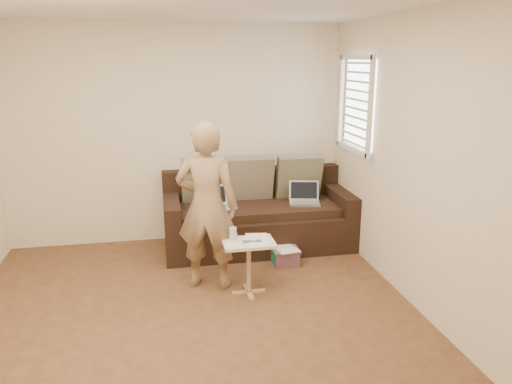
# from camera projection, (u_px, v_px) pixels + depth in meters

# --- Properties ---
(floor) EXTENTS (4.50, 4.50, 0.00)m
(floor) POSITION_uv_depth(u_px,v_px,m) (195.00, 331.00, 4.09)
(floor) COLOR #51321E
(floor) RESTS_ON ground
(wall_back) EXTENTS (4.00, 0.00, 4.00)m
(wall_back) POSITION_uv_depth(u_px,v_px,m) (177.00, 135.00, 5.87)
(wall_back) COLOR beige
(wall_back) RESTS_ON ground
(wall_front) EXTENTS (4.00, 0.00, 4.00)m
(wall_front) POSITION_uv_depth(u_px,v_px,m) (235.00, 339.00, 1.62)
(wall_front) COLOR beige
(wall_front) RESTS_ON ground
(wall_right) EXTENTS (0.00, 4.50, 4.50)m
(wall_right) POSITION_uv_depth(u_px,v_px,m) (429.00, 168.00, 4.12)
(wall_right) COLOR beige
(wall_right) RESTS_ON ground
(window_blinds) EXTENTS (0.12, 0.88, 1.08)m
(window_blinds) POSITION_uv_depth(u_px,v_px,m) (356.00, 104.00, 5.42)
(window_blinds) COLOR white
(window_blinds) RESTS_ON wall_right
(sofa) EXTENTS (2.20, 0.95, 0.85)m
(sofa) POSITION_uv_depth(u_px,v_px,m) (258.00, 212.00, 5.82)
(sofa) COLOR black
(sofa) RESTS_ON ground
(pillow_left) EXTENTS (0.55, 0.29, 0.57)m
(pillow_left) POSITION_uv_depth(u_px,v_px,m) (205.00, 180.00, 5.83)
(pillow_left) COLOR #65654B
(pillow_left) RESTS_ON sofa
(pillow_mid) EXTENTS (0.55, 0.27, 0.57)m
(pillow_mid) POSITION_uv_depth(u_px,v_px,m) (250.00, 178.00, 5.93)
(pillow_mid) COLOR #6E634E
(pillow_mid) RESTS_ON sofa
(pillow_right) EXTENTS (0.55, 0.28, 0.57)m
(pillow_right) POSITION_uv_depth(u_px,v_px,m) (299.00, 176.00, 6.02)
(pillow_right) COLOR #65654B
(pillow_right) RESTS_ON sofa
(laptop_silver) EXTENTS (0.41, 0.33, 0.24)m
(laptop_silver) POSITION_uv_depth(u_px,v_px,m) (305.00, 204.00, 5.82)
(laptop_silver) COLOR #B7BABC
(laptop_silver) RESTS_ON sofa
(laptop_white) EXTENTS (0.41, 0.36, 0.25)m
(laptop_white) POSITION_uv_depth(u_px,v_px,m) (220.00, 209.00, 5.64)
(laptop_white) COLOR white
(laptop_white) RESTS_ON sofa
(person) EXTENTS (0.70, 0.57, 1.65)m
(person) POSITION_uv_depth(u_px,v_px,m) (207.00, 206.00, 4.69)
(person) COLOR olive
(person) RESTS_ON ground
(side_table) EXTENTS (0.48, 0.34, 0.53)m
(side_table) POSITION_uv_depth(u_px,v_px,m) (249.00, 267.00, 4.68)
(side_table) COLOR silver
(side_table) RESTS_ON ground
(drinking_glass) EXTENTS (0.07, 0.07, 0.12)m
(drinking_glass) POSITION_uv_depth(u_px,v_px,m) (233.00, 234.00, 4.64)
(drinking_glass) COLOR silver
(drinking_glass) RESTS_ON side_table
(scissors) EXTENTS (0.19, 0.13, 0.02)m
(scissors) POSITION_uv_depth(u_px,v_px,m) (252.00, 241.00, 4.59)
(scissors) COLOR silver
(scissors) RESTS_ON side_table
(paper_on_table) EXTENTS (0.25, 0.33, 0.00)m
(paper_on_table) POSITION_uv_depth(u_px,v_px,m) (257.00, 239.00, 4.67)
(paper_on_table) COLOR white
(paper_on_table) RESTS_ON side_table
(striped_box) EXTENTS (0.29, 0.29, 0.18)m
(striped_box) POSITION_uv_depth(u_px,v_px,m) (285.00, 256.00, 5.40)
(striped_box) COLOR #CB1E5C
(striped_box) RESTS_ON ground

